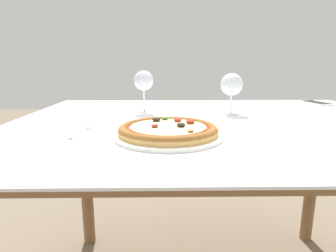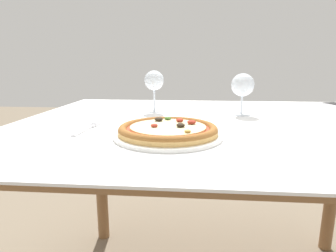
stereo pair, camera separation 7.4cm
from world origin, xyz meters
name	(u,v)px [view 1 (the left image)]	position (x,y,z in m)	size (l,w,h in m)	color
dining_table	(218,143)	(0.00, 0.00, 0.68)	(1.41, 1.07, 0.76)	brown
pizza_plate	(168,131)	(-0.18, -0.23, 0.78)	(0.29, 0.29, 0.04)	white
fork	(82,130)	(-0.42, -0.16, 0.76)	(0.03, 0.17, 0.00)	silver
wine_glass_far_left	(232,85)	(0.07, 0.13, 0.87)	(0.09, 0.09, 0.16)	silver
wine_glass_far_right	(144,82)	(-0.27, 0.17, 0.88)	(0.08, 0.08, 0.16)	silver
cell_phone	(316,103)	(0.54, 0.38, 0.76)	(0.10, 0.16, 0.01)	white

